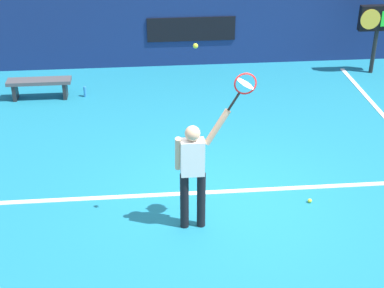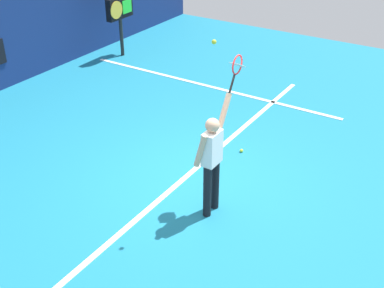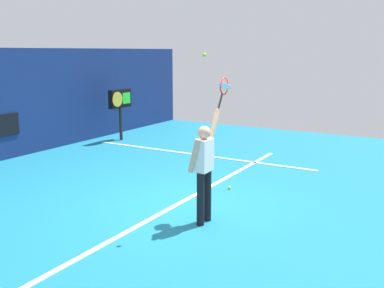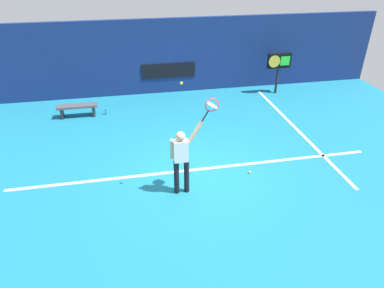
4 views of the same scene
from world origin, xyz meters
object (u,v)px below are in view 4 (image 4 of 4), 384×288
(court_bench, at_px, (77,108))
(tennis_player, at_px, (181,157))
(spare_ball, at_px, (250,172))
(tennis_racket, at_px, (211,106))
(tennis_ball, at_px, (181,83))
(scoreboard_clock, at_px, (279,62))
(water_bottle, at_px, (106,111))

(court_bench, bearing_deg, tennis_player, -59.78)
(tennis_player, height_order, spare_ball, tennis_player)
(tennis_racket, distance_m, court_bench, 6.53)
(tennis_player, bearing_deg, tennis_ball, 38.55)
(scoreboard_clock, xyz_separation_m, spare_ball, (-3.05, -5.47, -1.27))
(tennis_player, height_order, tennis_racket, tennis_racket)
(tennis_ball, distance_m, court_bench, 6.37)
(tennis_racket, xyz_separation_m, court_bench, (-3.64, 5.07, -1.93))
(tennis_player, distance_m, court_bench, 5.90)
(court_bench, bearing_deg, tennis_racket, -54.35)
(scoreboard_clock, xyz_separation_m, court_bench, (-7.94, -0.85, -0.97))
(tennis_ball, relative_size, court_bench, 0.05)
(water_bottle, xyz_separation_m, spare_ball, (3.90, -4.62, -0.09))
(tennis_player, relative_size, water_bottle, 8.06)
(tennis_player, xyz_separation_m, tennis_racket, (0.69, -0.00, 1.26))
(tennis_racket, height_order, scoreboard_clock, tennis_racket)
(tennis_ball, xyz_separation_m, water_bottle, (-2.00, 5.04, -2.72))
(tennis_ball, height_order, water_bottle, tennis_ball)
(tennis_player, bearing_deg, tennis_racket, -0.35)
(tennis_racket, distance_m, spare_ball, 2.60)
(tennis_ball, bearing_deg, court_bench, 120.61)
(tennis_player, bearing_deg, court_bench, 120.22)
(spare_ball, bearing_deg, water_bottle, 130.15)
(tennis_racket, height_order, court_bench, tennis_racket)
(tennis_racket, relative_size, tennis_ball, 8.94)
(tennis_ball, bearing_deg, spare_ball, 12.36)
(spare_ball, bearing_deg, tennis_player, -167.12)
(tennis_player, relative_size, tennis_racket, 3.18)
(tennis_ball, bearing_deg, water_bottle, 111.60)
(court_bench, bearing_deg, water_bottle, 0.00)
(water_bottle, bearing_deg, tennis_player, -68.80)
(scoreboard_clock, distance_m, court_bench, 8.04)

